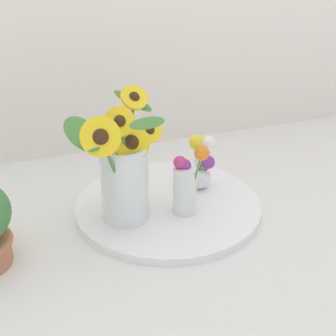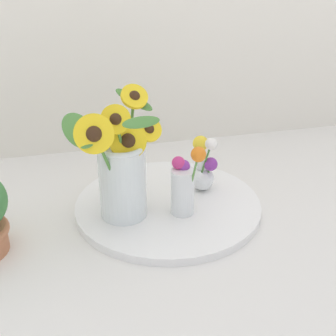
{
  "view_description": "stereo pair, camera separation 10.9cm",
  "coord_description": "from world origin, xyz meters",
  "px_view_note": "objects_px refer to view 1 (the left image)",
  "views": [
    {
      "loc": [
        -0.37,
        -0.95,
        0.65
      ],
      "look_at": [
        -0.02,
        0.04,
        0.12
      ],
      "focal_mm": 50.0,
      "sensor_mm": 36.0,
      "label": 1
    },
    {
      "loc": [
        -0.27,
        -0.98,
        0.65
      ],
      "look_at": [
        -0.02,
        0.04,
        0.12
      ],
      "focal_mm": 50.0,
      "sensor_mm": 36.0,
      "label": 2
    }
  ],
  "objects_px": {
    "serving_tray": "(168,205)",
    "vase_bulb_right": "(200,166)",
    "mason_jar_sunflowers": "(123,171)",
    "vase_small_center": "(186,184)"
  },
  "relations": [
    {
      "from": "serving_tray",
      "to": "vase_bulb_right",
      "type": "bearing_deg",
      "value": 21.96
    },
    {
      "from": "mason_jar_sunflowers",
      "to": "vase_small_center",
      "type": "height_order",
      "value": "mason_jar_sunflowers"
    },
    {
      "from": "serving_tray",
      "to": "mason_jar_sunflowers",
      "type": "relative_size",
      "value": 1.54
    },
    {
      "from": "vase_bulb_right",
      "to": "mason_jar_sunflowers",
      "type": "bearing_deg",
      "value": -161.98
    },
    {
      "from": "serving_tray",
      "to": "mason_jar_sunflowers",
      "type": "xyz_separation_m",
      "value": [
        -0.12,
        -0.03,
        0.14
      ]
    },
    {
      "from": "serving_tray",
      "to": "vase_bulb_right",
      "type": "relative_size",
      "value": 2.95
    },
    {
      "from": "vase_small_center",
      "to": "vase_bulb_right",
      "type": "height_order",
      "value": "vase_small_center"
    },
    {
      "from": "vase_bulb_right",
      "to": "serving_tray",
      "type": "bearing_deg",
      "value": -158.04
    },
    {
      "from": "serving_tray",
      "to": "vase_small_center",
      "type": "height_order",
      "value": "vase_small_center"
    },
    {
      "from": "serving_tray",
      "to": "vase_small_center",
      "type": "xyz_separation_m",
      "value": [
        0.03,
        -0.06,
        0.09
      ]
    }
  ]
}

